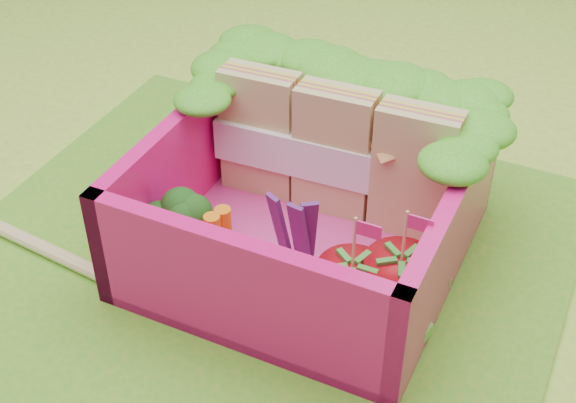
% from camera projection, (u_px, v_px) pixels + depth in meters
% --- Properties ---
extents(ground, '(14.00, 14.00, 0.00)m').
position_uv_depth(ground, '(246.00, 276.00, 3.49)').
color(ground, '#9AC236').
rests_on(ground, ground).
extents(placemat, '(2.60, 2.60, 0.03)m').
position_uv_depth(placemat, '(246.00, 274.00, 3.48)').
color(placemat, '#57AE27').
rests_on(placemat, ground).
extents(bento_floor, '(1.30, 1.30, 0.05)m').
position_uv_depth(bento_floor, '(307.00, 247.00, 3.55)').
color(bento_floor, '#E33A95').
rests_on(bento_floor, placemat).
extents(bento_box, '(1.30, 1.30, 0.55)m').
position_uv_depth(bento_box, '(308.00, 203.00, 3.40)').
color(bento_box, '#F21478').
rests_on(bento_box, placemat).
extents(lettuce_ruffle, '(1.43, 0.83, 0.11)m').
position_uv_depth(lettuce_ruffle, '(355.00, 81.00, 3.55)').
color(lettuce_ruffle, '#3C8B19').
rests_on(lettuce_ruffle, bento_box).
extents(sandwich_stack, '(1.12, 0.22, 0.62)m').
position_uv_depth(sandwich_stack, '(336.00, 153.00, 3.56)').
color(sandwich_stack, tan).
rests_on(sandwich_stack, bento_floor).
extents(broccoli, '(0.32, 0.32, 0.27)m').
position_uv_depth(broccoli, '(179.00, 219.00, 3.37)').
color(broccoli, '#528E45').
rests_on(broccoli, bento_floor).
extents(carrot_sticks, '(0.08, 0.14, 0.29)m').
position_uv_depth(carrot_sticks, '(219.00, 239.00, 3.34)').
color(carrot_sticks, orange).
rests_on(carrot_sticks, bento_floor).
extents(purple_wedges, '(0.18, 0.08, 0.38)m').
position_uv_depth(purple_wedges, '(296.00, 233.00, 3.30)').
color(purple_wedges, '#4A1C63').
rests_on(purple_wedges, bento_floor).
extents(strawberry_left, '(0.27, 0.27, 0.51)m').
position_uv_depth(strawberry_left, '(351.00, 292.00, 3.09)').
color(strawberry_left, red).
rests_on(strawberry_left, bento_floor).
extents(strawberry_right, '(0.29, 0.29, 0.53)m').
position_uv_depth(strawberry_right, '(399.00, 288.00, 3.10)').
color(strawberry_right, red).
rests_on(strawberry_right, bento_floor).
extents(snap_peas, '(0.60, 0.56, 0.05)m').
position_uv_depth(snap_peas, '(374.00, 301.00, 3.22)').
color(snap_peas, '#5BA533').
rests_on(snap_peas, bento_floor).
extents(chopsticks, '(2.08, 0.27, 0.05)m').
position_uv_depth(chopsticks, '(14.00, 234.00, 3.62)').
color(chopsticks, '#DDB679').
rests_on(chopsticks, placemat).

